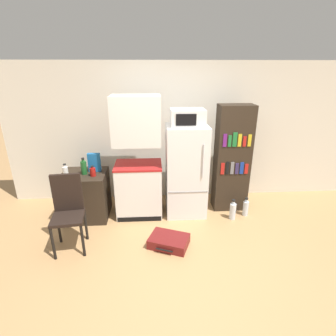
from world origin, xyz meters
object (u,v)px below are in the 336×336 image
refrigerator (186,171)px  bookshelf (232,159)px  cereal_box (94,162)px  kitchen_hutch (138,162)px  water_bottle_middle (246,208)px  bottle_ketchup_red (93,172)px  side_table (86,195)px  water_bottle_front (233,211)px  chair (68,206)px  suitcase_large_flat (169,241)px  microwave (188,117)px  bottle_milk_white (65,172)px  bottle_green_tall (84,167)px

refrigerator → bookshelf: 0.80m
refrigerator → cereal_box: 1.48m
kitchen_hutch → water_bottle_middle: 1.93m
bottle_ketchup_red → side_table: bearing=148.6°
cereal_box → water_bottle_front: size_ratio=0.86×
side_table → chair: 0.79m
suitcase_large_flat → water_bottle_front: (1.08, 0.63, 0.08)m
kitchen_hutch → microwave: 1.04m
side_table → refrigerator: (1.63, 0.04, 0.37)m
kitchen_hutch → suitcase_large_flat: 1.32m
microwave → bookshelf: size_ratio=0.29×
side_table → bookshelf: bearing=3.7°
bookshelf → suitcase_large_flat: (-1.12, -1.03, -0.83)m
kitchen_hutch → cereal_box: (-0.69, 0.05, -0.00)m
cereal_box → suitcase_large_flat: 1.70m
water_bottle_front → chair: bearing=-167.9°
kitchen_hutch → bottle_milk_white: bearing=-170.4°
kitchen_hutch → bookshelf: kitchen_hutch is taller
side_table → microwave: size_ratio=1.48×
refrigerator → bottle_milk_white: size_ratio=6.84×
side_table → water_bottle_middle: bearing=-3.2°
cereal_box → suitcase_large_flat: cereal_box is taller
side_table → water_bottle_middle: (2.62, -0.14, -0.24)m
water_bottle_front → microwave: bearing=159.3°
side_table → bottle_green_tall: 0.49m
microwave → bottle_milk_white: size_ratio=2.35×
chair → water_bottle_front: size_ratio=2.96×
microwave → bottle_milk_white: bearing=-174.6°
microwave → water_bottle_front: 1.67m
side_table → microwave: bearing=1.2°
bottle_green_tall → bottle_milk_white: size_ratio=1.23×
bottle_ketchup_red → suitcase_large_flat: (1.12, -0.77, -0.76)m
bottle_ketchup_red → bottle_green_tall: bearing=150.7°
microwave → water_bottle_front: microwave is taller
microwave → bottle_green_tall: size_ratio=1.92×
refrigerator → bottle_ketchup_red: bearing=-174.4°
refrigerator → water_bottle_middle: (0.99, -0.18, -0.61)m
cereal_box → side_table: bearing=-151.9°
cereal_box → chair: cereal_box is taller
bottle_milk_white → water_bottle_front: (2.59, -0.10, -0.70)m
cereal_box → chair: size_ratio=0.29×
bottle_green_tall → water_bottle_middle: bearing=-2.7°
bottle_green_tall → bottle_milk_white: bottle_green_tall is taller
side_table → refrigerator: refrigerator is taller
kitchen_hutch → water_bottle_front: bearing=-10.8°
microwave → bottle_milk_white: 2.01m
side_table → bottle_ketchup_red: (0.17, -0.11, 0.45)m
bookshelf → cereal_box: (-2.25, -0.07, 0.02)m
refrigerator → bottle_green_tall: (-1.61, -0.06, 0.13)m
bottle_milk_white → bottle_ketchup_red: bearing=5.0°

